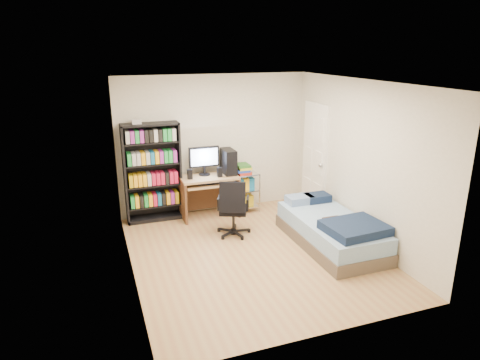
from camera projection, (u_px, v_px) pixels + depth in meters
name	position (u px, v px, depth m)	size (l,w,h in m)	color
room	(254.00, 173.00, 6.00)	(3.58, 4.08, 2.58)	tan
media_shelf	(153.00, 171.00, 7.39)	(0.97, 0.32, 1.80)	black
computer_desk	(214.00, 179.00, 7.67)	(1.01, 0.59, 1.27)	tan
office_chair	(233.00, 218.00, 6.92)	(0.74, 0.74, 0.95)	black
wire_cart	(242.00, 181.00, 7.86)	(0.59, 0.44, 0.91)	silver
bed	(332.00, 230.00, 6.59)	(0.98, 1.96, 0.56)	brown
door	(315.00, 158.00, 7.84)	(0.12, 0.80, 2.00)	white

